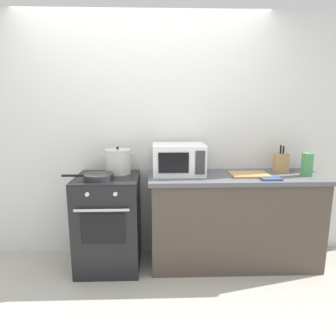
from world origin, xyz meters
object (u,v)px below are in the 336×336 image
cutting_board (249,174)px  pasta_box (307,165)px  oven_mitt (271,178)px  stock_pot (118,161)px  stove (109,222)px  frying_pan (98,176)px  microwave (179,159)px  knife_block (281,163)px

cutting_board → pasta_box: bearing=-3.2°
pasta_box → oven_mitt: (-0.39, -0.13, -0.10)m
stock_pot → oven_mitt: 1.47m
stove → oven_mitt: oven_mitt is taller
frying_pan → pasta_box: (1.98, 0.06, 0.08)m
cutting_board → pasta_box: (0.54, -0.03, 0.10)m
stove → stock_pot: size_ratio=2.73×
stove → microwave: microwave is taller
stock_pot → frying_pan: (-0.16, -0.23, -0.10)m
pasta_box → oven_mitt: size_ratio=1.22×
stock_pot → pasta_box: size_ratio=1.53×
stock_pot → frying_pan: stock_pot is taller
stove → oven_mitt: 1.60m
oven_mitt → stove: bearing=174.1°
cutting_board → knife_block: bearing=21.2°
stock_pot → cutting_board: size_ratio=0.94×
microwave → frying_pan: bearing=-167.2°
stove → knife_block: 1.83m
microwave → oven_mitt: size_ratio=2.78×
stock_pot → cutting_board: stock_pot is taller
oven_mitt → pasta_box: bearing=18.3°
frying_pan → pasta_box: bearing=1.9°
cutting_board → oven_mitt: (0.15, -0.16, -0.00)m
stove → pasta_box: bearing=-0.9°
pasta_box → cutting_board: bearing=176.8°
microwave → knife_block: bearing=3.4°
frying_pan → oven_mitt: bearing=-2.4°
stove → cutting_board: (1.38, 0.00, 0.47)m
frying_pan → microwave: size_ratio=0.95×
knife_block → pasta_box: knife_block is taller
frying_pan → cutting_board: frying_pan is taller
frying_pan → microwave: (0.76, 0.17, 0.12)m
stove → stock_pot: bearing=55.3°
cutting_board → knife_block: 0.40m
stove → frying_pan: (-0.06, -0.09, 0.48)m
stock_pot → knife_block: size_ratio=1.22×
knife_block → cutting_board: bearing=-158.8°
stock_pot → pasta_box: (1.82, -0.17, -0.01)m
stock_pot → frying_pan: bearing=-124.5°
stove → knife_block: size_ratio=3.33×
cutting_board → stock_pot: bearing=174.0°
frying_pan → stock_pot: bearing=55.5°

